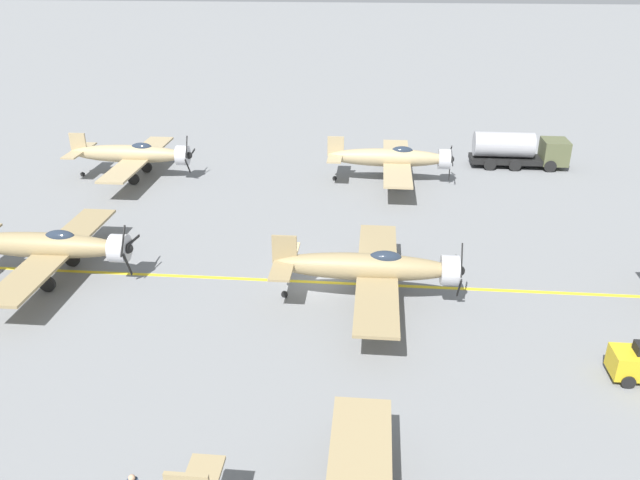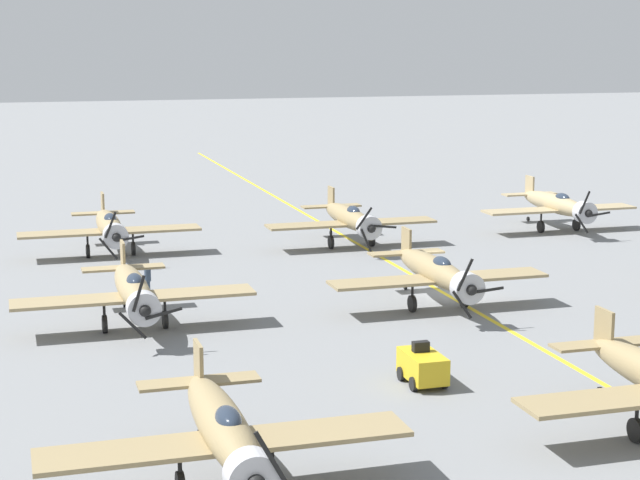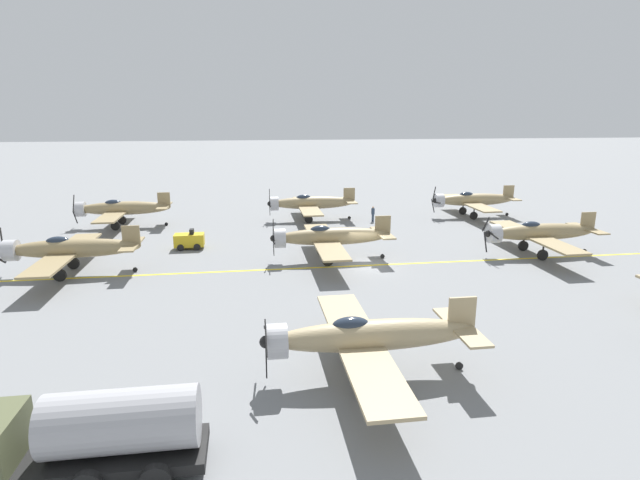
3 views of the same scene
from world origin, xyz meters
name	(u,v)px [view 2 (image 2 of 3)]	position (x,y,z in m)	size (l,w,h in m)	color
ground_plane	(446,294)	(0.00, 0.00, 0.00)	(400.00, 400.00, 0.00)	slate
taxiway_stripe	(446,294)	(0.00, 0.00, 0.00)	(0.30, 160.00, 0.01)	yellow
airplane_far_right	(224,430)	(17.47, 22.73, 2.01)	(12.00, 9.98, 3.65)	#947F56
airplane_mid_center	(436,272)	(1.81, 2.80, 2.01)	(12.00, 9.98, 3.66)	#958158
airplane_near_center	(350,218)	(0.84, -15.08, 2.01)	(12.00, 9.98, 3.65)	#958057
airplane_near_left	(557,205)	(-16.11, -16.55, 2.01)	(12.00, 9.98, 3.68)	tan
airplane_mid_right	(133,290)	(17.94, 2.35, 2.01)	(12.00, 9.98, 3.74)	#9A865D
airplane_near_right	(109,226)	(17.27, -16.69, 2.01)	(12.00, 9.98, 3.69)	#99855C
tow_tractor	(423,366)	(7.34, 14.62, 0.79)	(1.57, 2.60, 1.79)	gold
ground_crew_walking	(148,279)	(16.35, -4.58, 0.95)	(0.38, 0.38, 1.75)	#334256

